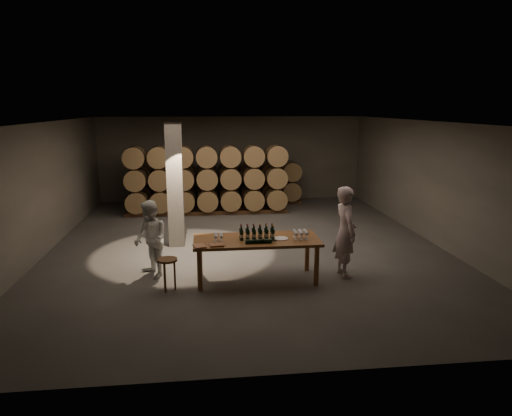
{
  "coord_description": "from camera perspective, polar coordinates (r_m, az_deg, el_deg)",
  "views": [
    {
      "loc": [
        -1.03,
        -11.51,
        3.6
      ],
      "look_at": [
        0.22,
        -0.48,
        1.1
      ],
      "focal_mm": 32.0,
      "sensor_mm": 36.0,
      "label": 1
    }
  ],
  "objects": [
    {
      "name": "notebook_corner",
      "position": [
        9.02,
        -7.07,
        -4.74
      ],
      "size": [
        0.28,
        0.33,
        0.02
      ],
      "primitive_type": "cube",
      "rotation": [
        0.0,
        0.0,
        0.26
      ],
      "color": "#995A37",
      "rests_on": "tasting_table"
    },
    {
      "name": "pen",
      "position": [
        9.01,
        -4.26,
        -4.75
      ],
      "size": [
        0.14,
        0.01,
        0.01
      ],
      "primitive_type": "cylinder",
      "rotation": [
        0.0,
        1.57,
        0.03
      ],
      "color": "black",
      "rests_on": "tasting_table"
    },
    {
      "name": "tasting_table",
      "position": [
        9.49,
        0.06,
        -4.48
      ],
      "size": [
        2.6,
        1.1,
        0.9
      ],
      "color": "brown",
      "rests_on": "ground"
    },
    {
      "name": "stool",
      "position": [
        9.22,
        -10.99,
        -6.95
      ],
      "size": [
        0.39,
        0.39,
        0.65
      ],
      "rotation": [
        0.0,
        0.0,
        -0.38
      ],
      "color": "#52361C",
      "rests_on": "ground"
    },
    {
      "name": "glass_cluster_right",
      "position": [
        9.52,
        5.58,
        -3.07
      ],
      "size": [
        0.3,
        0.3,
        0.17
      ],
      "color": "silver",
      "rests_on": "tasting_table"
    },
    {
      "name": "glass_cluster_left",
      "position": [
        9.31,
        -4.72,
        -3.48
      ],
      "size": [
        0.19,
        0.3,
        0.16
      ],
      "color": "silver",
      "rests_on": "tasting_table"
    },
    {
      "name": "person_man",
      "position": [
        9.88,
        11.09,
        -2.93
      ],
      "size": [
        0.53,
        0.75,
        1.96
      ],
      "primitive_type": "imported",
      "rotation": [
        0.0,
        0.0,
        1.66
      ],
      "color": "beige",
      "rests_on": "ground"
    },
    {
      "name": "barrel_stack_back",
      "position": [
        16.95,
        -4.81,
        3.22
      ],
      "size": [
        6.26,
        0.95,
        1.57
      ],
      "color": "#52361C",
      "rests_on": "ground"
    },
    {
      "name": "room",
      "position": [
        11.91,
        -10.08,
        2.82
      ],
      "size": [
        12.0,
        12.0,
        12.0
      ],
      "color": "#4D4A48",
      "rests_on": "ground"
    },
    {
      "name": "notebook_near",
      "position": [
        9.05,
        -4.96,
        -4.62
      ],
      "size": [
        0.28,
        0.23,
        0.03
      ],
      "primitive_type": "cube",
      "rotation": [
        0.0,
        0.0,
        0.1
      ],
      "color": "#995A37",
      "rests_on": "tasting_table"
    },
    {
      "name": "plate",
      "position": [
        9.48,
        3.14,
        -3.83
      ],
      "size": [
        0.29,
        0.29,
        0.02
      ],
      "primitive_type": "cylinder",
      "color": "white",
      "rests_on": "tasting_table"
    },
    {
      "name": "bottle_cluster",
      "position": [
        9.44,
        0.12,
        -3.24
      ],
      "size": [
        0.73,
        0.23,
        0.3
      ],
      "color": "black",
      "rests_on": "tasting_table"
    },
    {
      "name": "barrel_stack_front",
      "position": [
        15.5,
        -6.12,
        3.69
      ],
      "size": [
        5.48,
        0.95,
        2.31
      ],
      "color": "#52361C",
      "rests_on": "ground"
    },
    {
      "name": "person_woman",
      "position": [
        9.95,
        -13.03,
        -3.82
      ],
      "size": [
        0.95,
        1.01,
        1.65
      ],
      "primitive_type": "imported",
      "rotation": [
        0.0,
        0.0,
        -1.03
      ],
      "color": "white",
      "rests_on": "ground"
    },
    {
      "name": "lying_bottles",
      "position": [
        9.16,
        0.39,
        -4.17
      ],
      "size": [
        0.64,
        0.09,
        0.09
      ],
      "color": "black",
      "rests_on": "tasting_table"
    }
  ]
}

